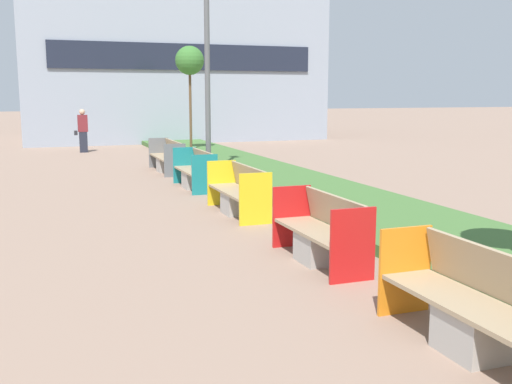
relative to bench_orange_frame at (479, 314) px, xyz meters
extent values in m
cube|color=#426B33|center=(2.26, 5.20, -0.28)|extent=(2.80, 120.00, 0.18)
cube|color=#939EAD|center=(3.06, 27.99, 3.28)|extent=(14.71, 8.50, 7.31)
cube|color=#1E2333|center=(3.06, 23.69, 3.65)|extent=(12.36, 0.08, 1.20)
cube|color=#ADA8A0|center=(-0.04, 0.00, -0.16)|extent=(0.52, 0.60, 0.42)
cube|color=tan|center=(-0.04, 0.00, 0.07)|extent=(0.58, 2.17, 0.05)
cube|color=tan|center=(0.23, 0.00, 0.33)|extent=(0.14, 2.08, 0.48)
cube|color=orange|center=(-0.04, 1.11, 0.10)|extent=(0.62, 0.04, 0.94)
cube|color=#ADA8A0|center=(-0.04, 3.18, -0.16)|extent=(0.52, 0.60, 0.42)
cube|color=tan|center=(-0.04, 3.18, 0.07)|extent=(0.58, 1.87, 0.05)
cube|color=tan|center=(0.23, 3.18, 0.33)|extent=(0.14, 1.79, 0.48)
cube|color=red|center=(-0.04, 2.23, 0.10)|extent=(0.62, 0.04, 0.94)
cube|color=red|center=(-0.04, 4.14, 0.10)|extent=(0.62, 0.04, 0.94)
cube|color=#ADA8A0|center=(-0.04, 6.81, -0.16)|extent=(0.52, 0.60, 0.42)
cube|color=tan|center=(-0.04, 6.81, 0.07)|extent=(0.58, 2.07, 0.05)
cube|color=tan|center=(0.23, 6.81, 0.33)|extent=(0.14, 1.98, 0.48)
cube|color=yellow|center=(-0.04, 5.75, 0.10)|extent=(0.62, 0.04, 0.94)
cube|color=yellow|center=(-0.04, 7.86, 0.10)|extent=(0.62, 0.04, 0.94)
cube|color=#ADA8A0|center=(-0.04, 10.23, -0.16)|extent=(0.52, 0.60, 0.42)
cube|color=tan|center=(-0.04, 10.23, 0.07)|extent=(0.58, 1.97, 0.05)
cube|color=tan|center=(0.23, 10.23, 0.33)|extent=(0.14, 1.89, 0.48)
cube|color=#197A7F|center=(-0.04, 9.23, 0.10)|extent=(0.62, 0.04, 0.94)
cube|color=#197A7F|center=(-0.04, 11.24, 0.10)|extent=(0.62, 0.04, 0.94)
cube|color=#ADA8A0|center=(-0.04, 13.65, -0.16)|extent=(0.52, 0.60, 0.42)
cube|color=tan|center=(-0.04, 13.65, 0.07)|extent=(0.58, 2.38, 0.05)
cube|color=tan|center=(0.23, 13.65, 0.33)|extent=(0.14, 2.29, 0.48)
cube|color=slate|center=(-0.04, 12.44, 0.10)|extent=(0.62, 0.04, 0.94)
cube|color=slate|center=(-0.04, 14.86, 0.10)|extent=(0.62, 0.04, 0.94)
cylinder|color=#56595B|center=(0.61, 11.24, 3.34)|extent=(0.14, 0.14, 7.42)
cylinder|color=brown|center=(1.95, 18.59, 1.27)|extent=(0.10, 0.10, 3.28)
sphere|color=#38702D|center=(1.95, 18.59, 3.21)|extent=(1.10, 1.10, 1.10)
cube|color=#232633|center=(-1.93, 20.82, 0.04)|extent=(0.30, 0.22, 0.83)
cube|color=maroon|center=(-1.93, 20.82, 0.79)|extent=(0.38, 0.24, 0.67)
sphere|color=tan|center=(-1.93, 20.82, 1.24)|extent=(0.23, 0.23, 0.23)
cube|color=#232328|center=(-2.21, 20.82, 0.41)|extent=(0.12, 0.20, 0.18)
camera|label=1|loc=(-3.62, -4.12, 1.95)|focal=42.00mm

